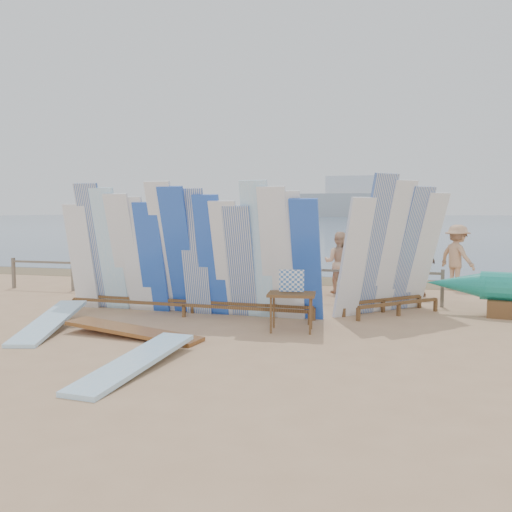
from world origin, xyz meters
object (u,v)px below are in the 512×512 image
(main_surfboard_rack, at_px, (188,255))
(flat_board_b, at_px, (135,369))
(flat_board_a, at_px, (50,331))
(beachgoer_7, at_px, (289,253))
(beachgoer_10, at_px, (416,262))
(beachgoer_8, at_px, (339,262))
(vendor_table, at_px, (291,311))
(beach_chair_right, at_px, (288,287))
(side_surfboard_rack, at_px, (392,252))
(beach_chair_left, at_px, (201,282))
(beachgoer_2, at_px, (132,261))
(beachgoer_3, at_px, (228,257))
(beachgoer_0, at_px, (106,257))
(flat_board_c, at_px, (133,337))
(beachgoer_1, at_px, (133,254))
(beachgoer_9, at_px, (457,257))
(beachgoer_6, at_px, (229,260))
(stroller, at_px, (304,281))

(main_surfboard_rack, xyz_separation_m, flat_board_b, (0.82, -4.00, -1.32))
(flat_board_a, bearing_deg, beachgoer_7, 54.08)
(beachgoer_10, bearing_deg, beachgoer_8, 153.12)
(vendor_table, height_order, beach_chair_right, vendor_table)
(side_surfboard_rack, distance_m, vendor_table, 3.04)
(beach_chair_left, height_order, beach_chair_right, beach_chair_left)
(side_surfboard_rack, distance_m, beachgoer_2, 7.55)
(flat_board_a, height_order, beach_chair_right, beach_chair_right)
(flat_board_a, bearing_deg, beachgoer_3, 63.57)
(beachgoer_3, bearing_deg, beachgoer_8, -92.83)
(vendor_table, xyz_separation_m, beachgoer_0, (-6.68, 4.65, 0.48))
(flat_board_c, height_order, beachgoer_8, beachgoer_8)
(beachgoer_10, relative_size, beachgoer_1, 1.03)
(vendor_table, height_order, beachgoer_10, beachgoer_10)
(beach_chair_left, height_order, beachgoer_9, beachgoer_9)
(flat_board_c, xyz_separation_m, beachgoer_6, (-0.03, 5.78, 0.89))
(flat_board_c, distance_m, beachgoer_10, 8.11)
(side_surfboard_rack, xyz_separation_m, beachgoer_1, (-8.10, 3.37, -0.48))
(beachgoer_10, xyz_separation_m, beachgoer_8, (-2.06, 0.01, -0.08))
(beachgoer_6, xyz_separation_m, beachgoer_9, (6.28, 2.18, 0.05))
(side_surfboard_rack, height_order, beachgoer_9, side_surfboard_rack)
(beachgoer_7, relative_size, beachgoer_6, 1.06)
(beachgoer_10, bearing_deg, flat_board_b, -143.15)
(flat_board_b, distance_m, beachgoer_8, 8.39)
(stroller, distance_m, beachgoer_1, 5.90)
(side_surfboard_rack, height_order, stroller, side_surfboard_rack)
(flat_board_c, height_order, beachgoer_0, beachgoer_0)
(side_surfboard_rack, height_order, beachgoer_6, side_surfboard_rack)
(flat_board_a, bearing_deg, beach_chair_left, 64.61)
(beachgoer_8, relative_size, beachgoer_3, 0.96)
(beachgoer_7, bearing_deg, flat_board_b, 18.39)
(beachgoer_0, bearing_deg, beachgoer_2, 43.09)
(beachgoer_9, bearing_deg, flat_board_a, 94.34)
(beachgoer_8, xyz_separation_m, beachgoer_7, (-1.73, 1.59, 0.09))
(stroller, height_order, beachgoer_6, beachgoer_6)
(stroller, height_order, beachgoer_2, beachgoer_2)
(flat_board_a, xyz_separation_m, beachgoer_0, (-2.21, 5.81, 0.87))
(vendor_table, relative_size, beach_chair_right, 1.44)
(vendor_table, xyz_separation_m, flat_board_a, (-4.47, -1.17, -0.39))
(flat_board_a, xyz_separation_m, flat_board_b, (2.78, -1.86, 0.00))
(flat_board_c, height_order, beachgoer_7, beachgoer_7)
(beachgoer_7, bearing_deg, beachgoer_2, -37.71)
(side_surfboard_rack, bearing_deg, beachgoer_3, 101.97)
(flat_board_a, bearing_deg, beachgoer_2, 86.75)
(beach_chair_right, distance_m, beachgoer_8, 1.62)
(beachgoer_8, relative_size, beachgoer_7, 0.90)
(beachgoer_2, bearing_deg, beachgoer_0, 17.69)
(main_surfboard_rack, xyz_separation_m, beachgoer_9, (6.07, 5.78, -0.38))
(beachgoer_3, xyz_separation_m, beachgoer_1, (-3.24, 0.08, 0.01))
(flat_board_b, height_order, beachgoer_1, beachgoer_1)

